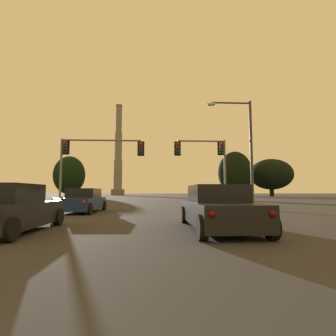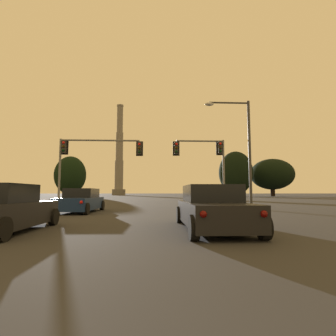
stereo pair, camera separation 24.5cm
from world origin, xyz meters
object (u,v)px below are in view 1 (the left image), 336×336
(sedan_left_lane_front, at_px, (83,201))
(hatchback_left_lane_second, at_px, (9,210))
(sedan_right_lane_second, at_px, (218,208))
(traffic_light_overhead_left, at_px, (90,154))
(smokestack, at_px, (118,159))
(street_lamp, at_px, (244,141))
(traffic_light_overhead_right, at_px, (208,156))

(sedan_left_lane_front, distance_m, hatchback_left_lane_second, 8.08)
(sedan_right_lane_second, relative_size, traffic_light_overhead_left, 0.68)
(sedan_left_lane_front, height_order, sedan_right_lane_second, same)
(sedan_left_lane_front, xyz_separation_m, smokestack, (-10.85, 94.99, 14.57))
(traffic_light_overhead_left, distance_m, street_lamp, 12.18)
(sedan_left_lane_front, distance_m, smokestack, 96.71)
(traffic_light_overhead_left, xyz_separation_m, smokestack, (-9.87, 89.48, 10.90))
(sedan_right_lane_second, bearing_deg, sedan_left_lane_front, 129.36)
(street_lamp, relative_size, smokestack, 0.20)
(sedan_left_lane_front, distance_m, traffic_light_overhead_left, 6.70)
(street_lamp, bearing_deg, smokestack, 103.06)
(sedan_left_lane_front, distance_m, street_lamp, 11.68)
(sedan_right_lane_second, distance_m, traffic_light_overhead_left, 15.55)
(traffic_light_overhead_right, height_order, street_lamp, street_lamp)
(street_lamp, bearing_deg, traffic_light_overhead_left, 163.60)
(sedan_left_lane_front, relative_size, traffic_light_overhead_right, 0.83)
(smokestack, bearing_deg, traffic_light_overhead_left, -83.71)
(traffic_light_overhead_left, distance_m, traffic_light_overhead_right, 9.87)
(traffic_light_overhead_left, xyz_separation_m, traffic_light_overhead_right, (9.87, 0.33, -0.02))
(traffic_light_overhead_right, distance_m, smokestack, 91.95)
(sedan_left_lane_front, height_order, street_lamp, street_lamp)
(street_lamp, distance_m, smokestack, 95.94)
(sedan_left_lane_front, xyz_separation_m, street_lamp, (10.70, 2.08, 4.20))
(sedan_left_lane_front, height_order, hatchback_left_lane_second, hatchback_left_lane_second)
(sedan_right_lane_second, distance_m, street_lamp, 11.51)
(traffic_light_overhead_left, height_order, traffic_light_overhead_right, traffic_light_overhead_right)
(sedan_left_lane_front, relative_size, traffic_light_overhead_left, 0.68)
(hatchback_left_lane_second, distance_m, traffic_light_overhead_right, 16.94)
(sedan_right_lane_second, bearing_deg, hatchback_left_lane_second, -176.66)
(sedan_left_lane_front, bearing_deg, sedan_right_lane_second, -49.65)
(street_lamp, bearing_deg, sedan_left_lane_front, -169.01)
(hatchback_left_lane_second, height_order, street_lamp, street_lamp)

